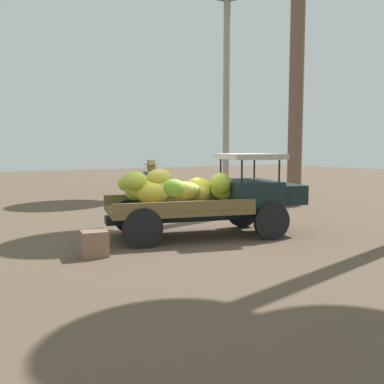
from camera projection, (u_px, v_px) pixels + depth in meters
ground_plane at (199, 235)px, 10.02m from camera, size 60.00×60.00×0.00m
truck at (206, 195)px, 9.90m from camera, size 4.66×2.65×1.84m
farmer at (151, 190)px, 10.69m from camera, size 0.56×0.53×1.68m
wooden_crate at (94, 243)px, 8.04m from camera, size 0.53×0.53×0.47m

